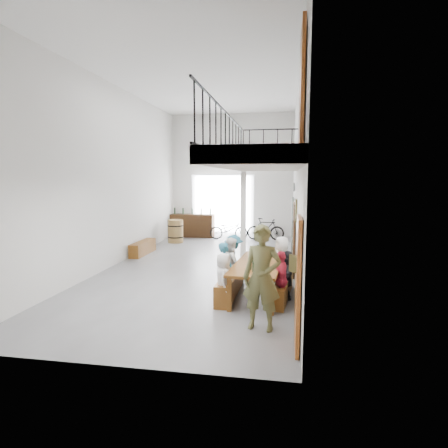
% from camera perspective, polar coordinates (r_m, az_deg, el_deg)
% --- Properties ---
extents(floor, '(12.00, 12.00, 0.00)m').
position_cam_1_polar(floor, '(11.37, -3.39, -6.64)').
color(floor, slate).
rests_on(floor, ground).
extents(room_walls, '(12.00, 12.00, 12.00)m').
position_cam_1_polar(room_walls, '(11.08, -3.53, 11.52)').
color(room_walls, silver).
rests_on(room_walls, ground).
extents(gateway_portal, '(2.80, 0.08, 2.80)m').
position_cam_1_polar(gateway_portal, '(17.00, -0.22, 2.74)').
color(gateway_portal, white).
rests_on(gateway_portal, ground).
extents(right_wall_decor, '(0.07, 8.28, 5.07)m').
position_cam_1_polar(right_wall_decor, '(8.94, 10.82, 0.82)').
color(right_wall_decor, '#A75924').
rests_on(right_wall_decor, ground).
extents(balcony, '(1.52, 5.62, 4.00)m').
position_cam_1_polar(balcony, '(7.65, 5.74, 9.02)').
color(balcony, silver).
rests_on(balcony, ground).
extents(tasting_table, '(1.20, 2.56, 0.79)m').
position_cam_1_polar(tasting_table, '(8.53, 5.29, -6.45)').
color(tasting_table, brown).
rests_on(tasting_table, ground).
extents(bench_inner, '(0.38, 2.06, 0.47)m').
position_cam_1_polar(bench_inner, '(8.74, 0.90, -9.27)').
color(bench_inner, brown).
rests_on(bench_inner, ground).
extents(bench_wall, '(0.45, 1.93, 0.44)m').
position_cam_1_polar(bench_wall, '(8.65, 9.01, -9.66)').
color(bench_wall, brown).
rests_on(bench_wall, ground).
extents(tableware, '(0.44, 1.94, 0.35)m').
position_cam_1_polar(tableware, '(8.45, 5.01, -5.01)').
color(tableware, black).
rests_on(tableware, tasting_table).
extents(side_bench, '(0.38, 1.64, 0.46)m').
position_cam_1_polar(side_bench, '(13.53, -12.27, -3.57)').
color(side_bench, brown).
rests_on(side_bench, ground).
extents(oak_barrel, '(0.65, 0.65, 0.95)m').
position_cam_1_polar(oak_barrel, '(15.69, -7.41, -1.09)').
color(oak_barrel, olive).
rests_on(oak_barrel, ground).
extents(serving_counter, '(1.97, 0.57, 1.04)m').
position_cam_1_polar(serving_counter, '(17.09, -4.84, -0.23)').
color(serving_counter, '#3A210F').
rests_on(serving_counter, ground).
extents(counter_bottles, '(1.73, 0.14, 0.28)m').
position_cam_1_polar(counter_bottles, '(17.03, -4.86, 1.97)').
color(counter_bottles, black).
rests_on(counter_bottles, serving_counter).
extents(guest_left_a, '(0.43, 0.60, 1.14)m').
position_cam_1_polar(guest_left_a, '(7.93, -0.08, -8.50)').
color(guest_left_a, white).
rests_on(guest_left_a, ground).
extents(guest_left_b, '(0.35, 0.49, 1.26)m').
position_cam_1_polar(guest_left_b, '(8.47, 0.17, -7.04)').
color(guest_left_b, '#246078').
rests_on(guest_left_b, ground).
extents(guest_left_c, '(0.66, 0.75, 1.28)m').
position_cam_1_polar(guest_left_c, '(9.02, 1.14, -6.10)').
color(guest_left_c, white).
rests_on(guest_left_c, ground).
extents(guest_left_d, '(0.50, 0.84, 1.28)m').
position_cam_1_polar(guest_left_d, '(9.43, 1.46, -5.51)').
color(guest_left_d, '#246078').
rests_on(guest_left_d, ground).
extents(guest_right_a, '(0.37, 0.73, 1.19)m').
position_cam_1_polar(guest_right_a, '(7.98, 8.65, -8.29)').
color(guest_right_a, '#B11E30').
rests_on(guest_right_a, ground).
extents(guest_right_b, '(0.50, 1.05, 1.09)m').
position_cam_1_polar(guest_right_b, '(8.55, 9.42, -7.60)').
color(guest_right_b, black).
rests_on(guest_right_b, ground).
extents(guest_right_c, '(0.63, 0.75, 1.30)m').
position_cam_1_polar(guest_right_c, '(9.19, 8.78, -5.89)').
color(guest_right_c, white).
rests_on(guest_right_c, ground).
extents(host_standing, '(0.75, 0.55, 1.89)m').
position_cam_1_polar(host_standing, '(6.71, 5.79, -8.13)').
color(host_standing, brown).
rests_on(host_standing, ground).
extents(potted_plant, '(0.42, 0.37, 0.46)m').
position_cam_1_polar(potted_plant, '(11.32, 9.17, -5.58)').
color(potted_plant, '#1E4D1C').
rests_on(potted_plant, ground).
extents(bicycle_near, '(1.72, 0.79, 0.87)m').
position_cam_1_polar(bicycle_near, '(16.34, 0.73, -0.84)').
color(bicycle_near, black).
rests_on(bicycle_near, ground).
extents(bicycle_far, '(1.60, 0.47, 0.96)m').
position_cam_1_polar(bicycle_far, '(16.22, 6.36, -0.79)').
color(bicycle_far, black).
rests_on(bicycle_far, ground).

